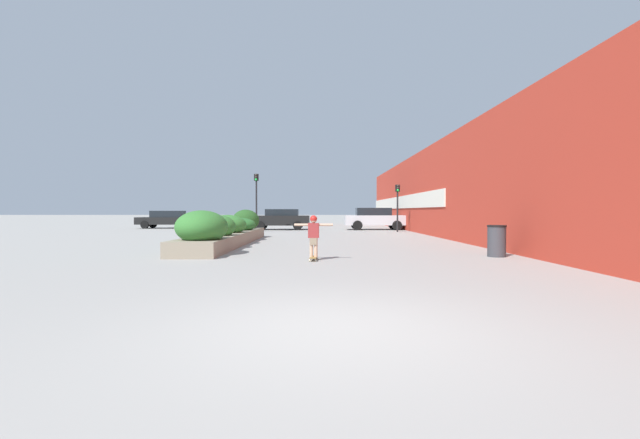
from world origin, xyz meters
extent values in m
plane|color=gray|center=(0.00, 0.00, 0.00)|extent=(300.00, 300.00, 0.00)
cube|color=#B23323|center=(6.29, 18.81, 2.54)|extent=(0.60, 45.83, 5.09)
cube|color=silver|center=(5.95, 28.86, 2.05)|extent=(0.06, 25.74, 0.92)
cube|color=gray|center=(-4.01, 12.71, 0.24)|extent=(1.52, 11.07, 0.49)
ellipsoid|color=#33702D|center=(-3.93, 8.42, 0.88)|extent=(1.62, 1.87, 1.05)
ellipsoid|color=#33702D|center=(-3.95, 10.62, 0.81)|extent=(1.31, 1.20, 0.86)
ellipsoid|color=#33702D|center=(-4.05, 12.78, 0.80)|extent=(1.53, 1.46, 0.85)
ellipsoid|color=#286028|center=(-3.97, 15.04, 0.74)|extent=(1.51, 1.34, 0.66)
ellipsoid|color=#234C1E|center=(-4.05, 17.10, 0.91)|extent=(1.38, 1.15, 1.12)
cube|color=olive|center=(-0.38, 6.95, 0.09)|extent=(0.23, 0.77, 0.01)
cylinder|color=beige|center=(-0.44, 7.22, 0.03)|extent=(0.06, 0.06, 0.06)
cylinder|color=beige|center=(-0.29, 7.21, 0.03)|extent=(0.06, 0.06, 0.06)
cylinder|color=beige|center=(-0.48, 6.69, 0.03)|extent=(0.06, 0.06, 0.06)
cylinder|color=beige|center=(-0.32, 6.68, 0.03)|extent=(0.06, 0.06, 0.06)
cylinder|color=tan|center=(-0.45, 6.96, 0.36)|extent=(0.10, 0.10, 0.53)
cylinder|color=tan|center=(-0.32, 6.95, 0.36)|extent=(0.10, 0.10, 0.53)
cube|color=gray|center=(-0.38, 6.95, 0.54)|extent=(0.20, 0.17, 0.19)
cube|color=maroon|center=(-0.38, 6.95, 0.84)|extent=(0.31, 0.17, 0.42)
cylinder|color=tan|center=(-0.73, 6.97, 1.00)|extent=(0.40, 0.09, 0.07)
cylinder|color=tan|center=(-0.04, 6.93, 1.00)|extent=(0.40, 0.09, 0.07)
sphere|color=tan|center=(-0.38, 6.95, 1.14)|extent=(0.17, 0.17, 0.17)
sphere|color=red|center=(-0.38, 6.95, 1.17)|extent=(0.20, 0.20, 0.20)
cylinder|color=#38383D|center=(5.15, 7.89, 0.45)|extent=(0.53, 0.53, 0.91)
cylinder|color=black|center=(5.15, 7.89, 0.93)|extent=(0.56, 0.56, 0.05)
cube|color=black|center=(-3.18, 26.69, 0.69)|extent=(4.37, 1.70, 0.72)
cube|color=black|center=(-3.01, 26.69, 1.29)|extent=(2.40, 1.50, 0.48)
cylinder|color=black|center=(-4.53, 25.88, 0.33)|extent=(0.66, 0.22, 0.66)
cylinder|color=black|center=(-4.53, 27.50, 0.33)|extent=(0.66, 0.22, 0.66)
cylinder|color=black|center=(-1.83, 25.88, 0.33)|extent=(0.66, 0.22, 0.66)
cylinder|color=black|center=(-1.83, 27.50, 0.33)|extent=(0.66, 0.22, 0.66)
cube|color=navy|center=(12.70, 29.70, 0.65)|extent=(4.21, 1.81, 0.65)
cube|color=black|center=(12.87, 29.70, 1.26)|extent=(2.32, 1.59, 0.58)
cylinder|color=black|center=(11.39, 28.85, 0.32)|extent=(0.65, 0.22, 0.65)
cylinder|color=black|center=(11.39, 30.56, 0.32)|extent=(0.65, 0.22, 0.65)
cylinder|color=black|center=(14.00, 28.85, 0.32)|extent=(0.65, 0.22, 0.65)
cylinder|color=black|center=(14.00, 30.56, 0.32)|extent=(0.65, 0.22, 0.65)
cube|color=#BCBCC1|center=(3.93, 26.59, 0.71)|extent=(4.59, 1.74, 0.72)
cube|color=black|center=(3.75, 26.59, 1.35)|extent=(2.52, 1.53, 0.55)
cylinder|color=black|center=(5.35, 27.42, 0.35)|extent=(0.70, 0.22, 0.70)
cylinder|color=black|center=(5.35, 25.77, 0.35)|extent=(0.70, 0.22, 0.70)
cylinder|color=black|center=(2.51, 27.42, 0.35)|extent=(0.70, 0.22, 0.70)
cylinder|color=black|center=(2.51, 25.77, 0.35)|extent=(0.70, 0.22, 0.70)
cube|color=black|center=(-12.61, 29.33, 0.60)|extent=(4.41, 1.73, 0.57)
cube|color=black|center=(-12.44, 29.33, 1.15)|extent=(2.43, 1.52, 0.52)
cylinder|color=black|center=(-13.98, 28.51, 0.31)|extent=(0.63, 0.22, 0.63)
cylinder|color=black|center=(-13.98, 30.15, 0.31)|extent=(0.63, 0.22, 0.63)
cylinder|color=black|center=(-11.24, 28.51, 0.31)|extent=(0.63, 0.22, 0.63)
cylinder|color=black|center=(-11.24, 30.15, 0.31)|extent=(0.63, 0.22, 0.63)
cylinder|color=black|center=(-4.42, 23.27, 1.70)|extent=(0.11, 0.11, 3.39)
cube|color=black|center=(-4.42, 23.27, 3.62)|extent=(0.28, 0.20, 0.45)
sphere|color=#2D2823|center=(-4.42, 23.15, 3.77)|extent=(0.15, 0.15, 0.15)
sphere|color=#2D2823|center=(-4.42, 23.15, 3.62)|extent=(0.15, 0.15, 0.15)
sphere|color=green|center=(-4.42, 23.15, 3.47)|extent=(0.15, 0.15, 0.15)
cylinder|color=black|center=(4.92, 23.17, 1.34)|extent=(0.11, 0.11, 2.67)
cube|color=black|center=(4.92, 23.17, 2.90)|extent=(0.28, 0.20, 0.45)
sphere|color=#2D2823|center=(4.92, 23.05, 3.05)|extent=(0.15, 0.15, 0.15)
sphere|color=#2D2823|center=(4.92, 23.05, 2.90)|extent=(0.15, 0.15, 0.15)
sphere|color=green|center=(4.92, 23.05, 2.75)|extent=(0.15, 0.15, 0.15)
camera|label=1|loc=(-0.20, -5.02, 1.38)|focal=24.00mm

